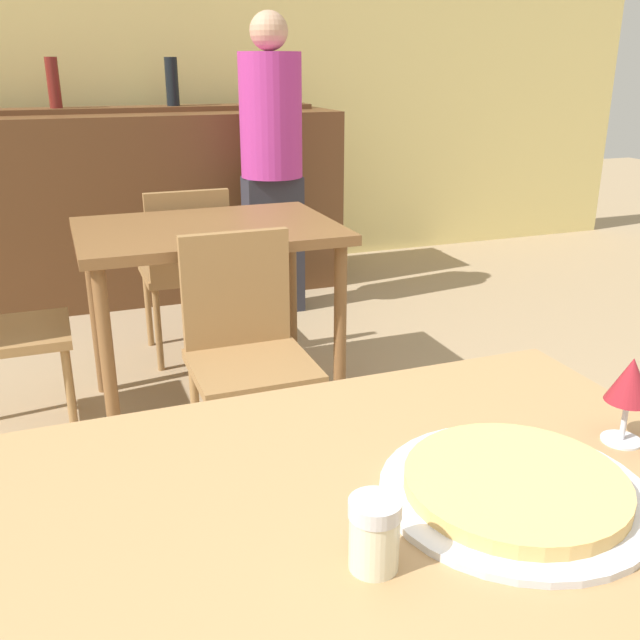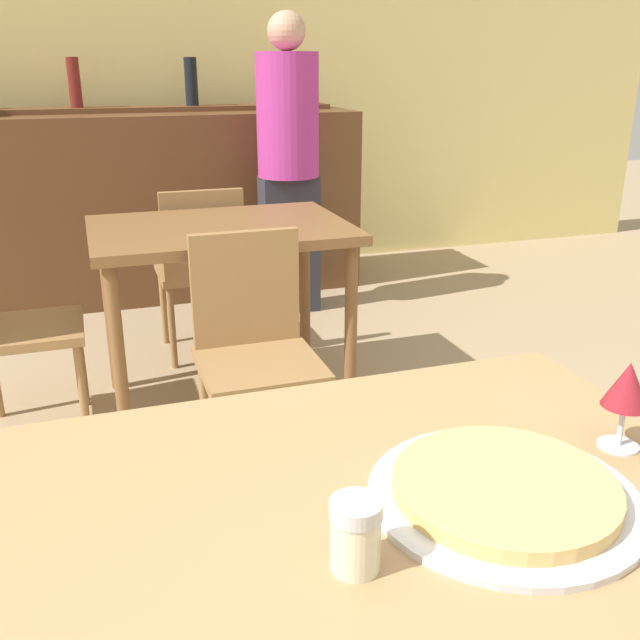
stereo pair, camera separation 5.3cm
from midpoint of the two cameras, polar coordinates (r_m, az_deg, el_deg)
wall_back at (r=4.96m, az=-14.83°, el=19.46°), size 8.00×0.05×2.80m
dining_table_near at (r=1.16m, az=5.68°, el=-17.75°), size 1.20×0.89×0.76m
dining_table_far at (r=2.90m, az=-7.40°, el=5.65°), size 1.01×0.73×0.78m
bar_counter at (r=4.54m, az=-13.38°, el=8.79°), size 2.60×0.56×1.11m
bar_back_shelf at (r=4.60m, az=-14.42°, el=16.52°), size 2.39×0.24×0.33m
chair_far_side_front at (r=2.46m, az=-4.70°, el=-1.59°), size 0.40×0.40×0.85m
chair_far_side_back at (r=3.46m, az=-9.05°, el=4.63°), size 0.40×0.40×0.85m
chair_far_side_left at (r=2.92m, az=-23.47°, el=0.30°), size 0.40×0.40×0.85m
pizza_tray at (r=1.15m, az=15.82°, el=-13.04°), size 0.42×0.42×0.04m
cheese_shaker at (r=0.97m, az=4.48°, el=-16.75°), size 0.07×0.07×0.10m
person_standing at (r=4.05m, az=-2.17°, el=12.85°), size 0.34×0.34×1.64m
wine_glass at (r=1.32m, az=24.43°, el=-4.93°), size 0.08×0.08×0.16m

